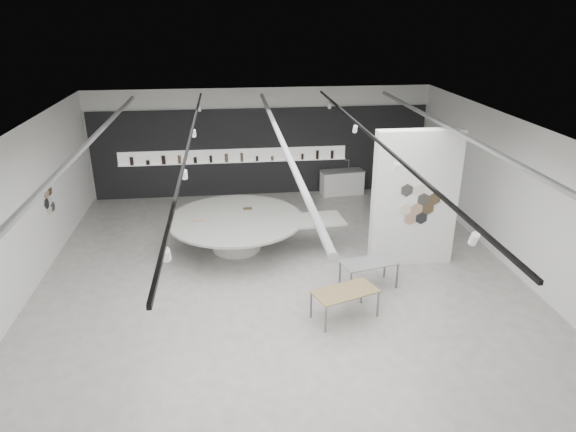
{
  "coord_description": "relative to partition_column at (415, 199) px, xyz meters",
  "views": [
    {
      "loc": [
        -1.17,
        -10.83,
        6.37
      ],
      "look_at": [
        0.26,
        1.2,
        1.41
      ],
      "focal_mm": 32.0,
      "sensor_mm": 36.0,
      "label": 1
    }
  ],
  "objects": [
    {
      "name": "display_island",
      "position": [
        -4.49,
        1.34,
        -1.18
      ],
      "size": [
        5.02,
        4.06,
        0.96
      ],
      "rotation": [
        0.0,
        0.0,
        0.09
      ],
      "color": "white",
      "rests_on": "ground"
    },
    {
      "name": "back_wall_display",
      "position": [
        -3.58,
        5.94,
        -0.26
      ],
      "size": [
        11.8,
        0.27,
        3.1
      ],
      "color": "black",
      "rests_on": "ground"
    },
    {
      "name": "sample_table_wood",
      "position": [
        -2.3,
        -2.39,
        -1.19
      ],
      "size": [
        1.56,
        1.14,
        0.66
      ],
      "rotation": [
        0.0,
        0.0,
        0.35
      ],
      "color": "olive",
      "rests_on": "ground"
    },
    {
      "name": "sample_table_stone",
      "position": [
        -1.44,
        -1.16,
        -1.18
      ],
      "size": [
        1.44,
        0.95,
        0.68
      ],
      "rotation": [
        0.0,
        0.0,
        0.23
      ],
      "color": "gray",
      "rests_on": "ground"
    },
    {
      "name": "room",
      "position": [
        -3.59,
        -1.0,
        0.27
      ],
      "size": [
        12.02,
        14.02,
        3.82
      ],
      "color": "#ADA9A3",
      "rests_on": "ground"
    },
    {
      "name": "kitchen_counter",
      "position": [
        -0.63,
        5.54,
        -1.36
      ],
      "size": [
        1.62,
        0.79,
        1.23
      ],
      "rotation": [
        0.0,
        0.0,
        0.12
      ],
      "color": "white",
      "rests_on": "ground"
    },
    {
      "name": "partition_column",
      "position": [
        0.0,
        0.0,
        0.0
      ],
      "size": [
        2.2,
        0.38,
        3.6
      ],
      "color": "white",
      "rests_on": "ground"
    }
  ]
}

